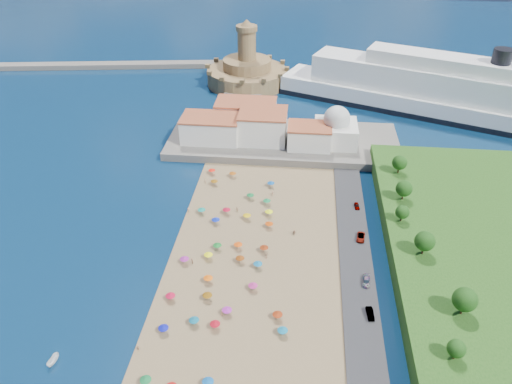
# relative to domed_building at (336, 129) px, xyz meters

# --- Properties ---
(ground) EXTENTS (700.00, 700.00, 0.00)m
(ground) POSITION_rel_domed_building_xyz_m (-30.00, -71.00, -8.97)
(ground) COLOR #071938
(ground) RESTS_ON ground
(terrace) EXTENTS (90.00, 36.00, 3.00)m
(terrace) POSITION_rel_domed_building_xyz_m (-20.00, 2.00, -7.47)
(terrace) COLOR #59544C
(terrace) RESTS_ON ground
(jetty) EXTENTS (18.00, 70.00, 2.40)m
(jetty) POSITION_rel_domed_building_xyz_m (-42.00, 37.00, -7.77)
(jetty) COLOR #59544C
(jetty) RESTS_ON ground
(breakwater) EXTENTS (199.03, 34.77, 2.60)m
(breakwater) POSITION_rel_domed_building_xyz_m (-140.00, 82.00, -7.67)
(breakwater) COLOR #59544C
(breakwater) RESTS_ON ground
(waterfront_buildings) EXTENTS (57.00, 29.00, 11.00)m
(waterfront_buildings) POSITION_rel_domed_building_xyz_m (-33.05, 2.64, -1.10)
(waterfront_buildings) COLOR silver
(waterfront_buildings) RESTS_ON terrace
(domed_building) EXTENTS (16.00, 16.00, 15.00)m
(domed_building) POSITION_rel_domed_building_xyz_m (0.00, 0.00, 0.00)
(domed_building) COLOR silver
(domed_building) RESTS_ON terrace
(fortress) EXTENTS (40.00, 40.00, 32.40)m
(fortress) POSITION_rel_domed_building_xyz_m (-42.00, 67.00, -2.29)
(fortress) COLOR #9A7F4D
(fortress) RESTS_ON ground
(cruise_ship) EXTENTS (144.74, 75.21, 32.17)m
(cruise_ship) POSITION_rel_domed_building_xyz_m (47.56, 38.51, 0.55)
(cruise_ship) COLOR black
(cruise_ship) RESTS_ON ground
(beach_parasols) EXTENTS (31.80, 113.93, 2.20)m
(beach_parasols) POSITION_rel_domed_building_xyz_m (-31.86, -82.25, -6.83)
(beach_parasols) COLOR gray
(beach_parasols) RESTS_ON beach
(beachgoers) EXTENTS (35.17, 93.72, 1.89)m
(beachgoers) POSITION_rel_domed_building_xyz_m (-34.46, -70.97, -7.85)
(beachgoers) COLOR tan
(beachgoers) RESTS_ON beach
(parked_cars) EXTENTS (3.03, 50.60, 1.42)m
(parked_cars) POSITION_rel_domed_building_xyz_m (6.00, -66.31, -7.60)
(parked_cars) COLOR gray
(parked_cars) RESTS_ON promenade
(hillside_trees) EXTENTS (17.80, 109.21, 7.25)m
(hillside_trees) POSITION_rel_domed_building_xyz_m (20.31, -78.94, 0.99)
(hillside_trees) COLOR #382314
(hillside_trees) RESTS_ON hillside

